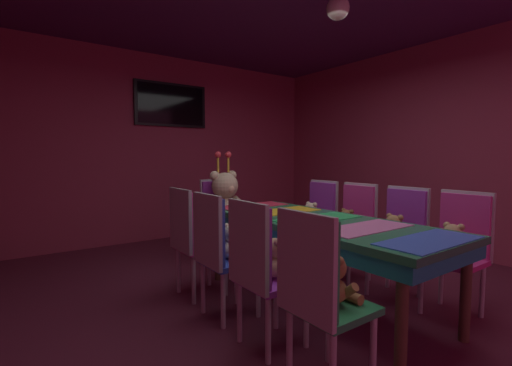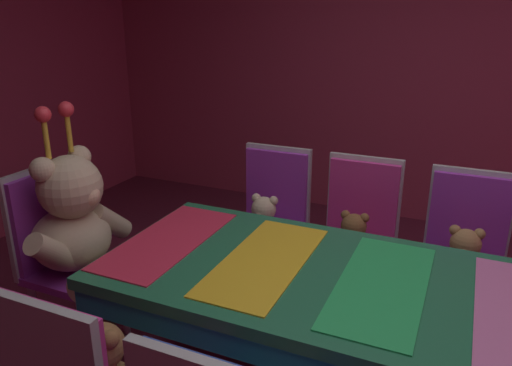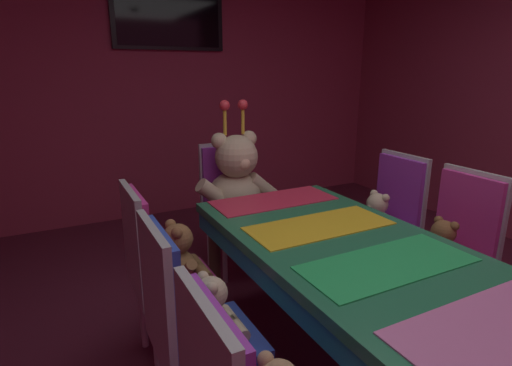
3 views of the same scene
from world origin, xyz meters
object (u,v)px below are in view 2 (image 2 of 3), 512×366
at_px(banquet_table, 380,305).
at_px(throne_chair, 55,241).
at_px(chair_right_1, 464,246).
at_px(teddy_right_2, 353,240).
at_px(teddy_right_3, 263,223).
at_px(teddy_right_1, 463,260).
at_px(chair_right_3, 273,212).
at_px(king_teddy_bear, 76,222).
at_px(chair_right_2, 359,227).

bearing_deg(banquet_table, throne_chair, 90.00).
height_order(chair_right_1, teddy_right_2, chair_right_1).
distance_m(banquet_table, teddy_right_2, 0.74).
distance_m(banquet_table, teddy_right_3, 1.05).
bearing_deg(teddy_right_1, throne_chair, -71.25).
bearing_deg(chair_right_3, throne_chair, -47.10).
relative_size(teddy_right_3, king_teddy_bear, 0.35).
bearing_deg(teddy_right_3, king_teddy_bear, -46.58).
relative_size(chair_right_2, throne_chair, 1.00).
xyz_separation_m(banquet_table, throne_chair, (0.00, 1.68, -0.06)).
height_order(banquet_table, teddy_right_3, teddy_right_3).
xyz_separation_m(chair_right_1, teddy_right_3, (-0.12, 1.07, -0.01)).
relative_size(banquet_table, throne_chair, 2.31).
bearing_deg(king_teddy_bear, chair_right_2, 33.55).
distance_m(chair_right_1, king_teddy_bear, 1.97).
bearing_deg(banquet_table, king_teddy_bear, 90.00).
bearing_deg(teddy_right_3, chair_right_2, 105.01).
bearing_deg(teddy_right_2, teddy_right_1, 88.15).
relative_size(chair_right_1, teddy_right_2, 3.41).
distance_m(teddy_right_1, king_teddy_bear, 1.92).
distance_m(teddy_right_3, king_teddy_bear, 1.01).
xyz_separation_m(chair_right_1, throne_chair, (-0.81, 1.96, 0.00)).
relative_size(chair_right_1, teddy_right_1, 3.17).
bearing_deg(king_teddy_bear, chair_right_1, 24.31).
bearing_deg(king_teddy_bear, chair_right_3, 48.85).
bearing_deg(teddy_right_1, chair_right_1, -180.00).
xyz_separation_m(chair_right_2, king_teddy_bear, (-0.83, 1.25, 0.14)).
height_order(banquet_table, chair_right_2, chair_right_2).
distance_m(chair_right_1, chair_right_3, 1.07).
xyz_separation_m(chair_right_3, teddy_right_3, (-0.14, -0.00, -0.01)).
relative_size(teddy_right_1, throne_chair, 0.32).
distance_m(teddy_right_2, teddy_right_3, 0.52).
bearing_deg(throne_chair, teddy_right_1, 18.75).
bearing_deg(chair_right_2, teddy_right_2, -0.00).
distance_m(chair_right_1, teddy_right_2, 0.56).
distance_m(chair_right_2, chair_right_3, 0.52).
xyz_separation_m(teddy_right_3, king_teddy_bear, (-0.69, 0.73, 0.15)).
relative_size(chair_right_2, teddy_right_2, 3.41).
xyz_separation_m(teddy_right_1, chair_right_2, (0.16, 0.55, 0.01)).
xyz_separation_m(banquet_table, king_teddy_bear, (0.00, 1.51, 0.08)).
height_order(chair_right_3, king_teddy_bear, king_teddy_bear).
distance_m(banquet_table, chair_right_1, 0.86).
distance_m(teddy_right_3, throne_chair, 1.13).
relative_size(chair_right_3, king_teddy_bear, 1.14).
height_order(teddy_right_1, king_teddy_bear, king_teddy_bear).
bearing_deg(teddy_right_2, teddy_right_3, -90.36).
xyz_separation_m(teddy_right_1, teddy_right_3, (0.02, 1.07, -0.00)).
xyz_separation_m(teddy_right_1, king_teddy_bear, (-0.67, 1.79, 0.15)).
relative_size(banquet_table, chair_right_1, 2.31).
height_order(banquet_table, chair_right_1, chair_right_1).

